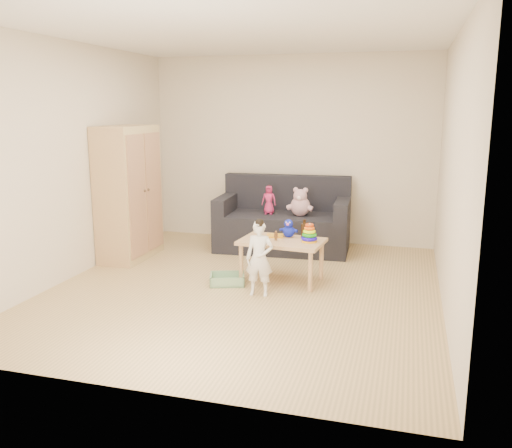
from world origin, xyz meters
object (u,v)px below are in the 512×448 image
(sofa, at_px, (283,232))
(toddler, at_px, (259,259))
(play_table, at_px, (282,261))
(wardrobe, at_px, (129,193))

(sofa, height_order, toddler, toddler)
(play_table, relative_size, toddler, 1.18)
(sofa, bearing_deg, wardrobe, -156.04)
(sofa, xyz_separation_m, play_table, (0.30, -1.34, -0.01))
(play_table, bearing_deg, sofa, 102.52)
(wardrobe, xyz_separation_m, toddler, (1.96, -0.93, -0.46))
(play_table, bearing_deg, wardrobe, 168.38)
(sofa, xyz_separation_m, toddler, (0.18, -1.84, 0.13))
(wardrobe, distance_m, play_table, 2.20)
(wardrobe, relative_size, sofa, 0.95)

